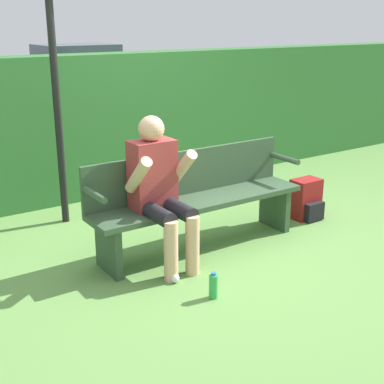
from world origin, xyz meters
name	(u,v)px	position (x,y,z in m)	size (l,w,h in m)	color
ground_plane	(200,247)	(0.00, 0.00, 0.00)	(40.00, 40.00, 0.00)	#5B8942
hedge_back	(102,125)	(0.00, 1.94, 0.78)	(12.00, 0.41, 1.57)	#2D662D
park_bench	(196,197)	(0.00, 0.06, 0.45)	(1.99, 0.41, 0.84)	#334C33
person_seated	(159,186)	(-0.44, -0.06, 0.66)	(0.49, 0.60, 1.21)	#993333
backpack	(306,200)	(1.30, 0.00, 0.19)	(0.29, 0.26, 0.40)	maroon
water_bottle	(213,286)	(-0.43, -0.80, 0.09)	(0.07, 0.07, 0.20)	green
signpost	(56,85)	(-0.74, 1.27, 1.34)	(0.45, 0.09, 2.35)	black
parked_car	(77,69)	(3.36, 10.82, 0.61)	(4.27, 2.03, 1.27)	#B7BCC6
litter_crumple	(175,278)	(-0.54, -0.44, 0.03)	(0.07, 0.07, 0.07)	silver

